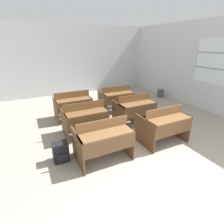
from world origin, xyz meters
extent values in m
plane|color=#9E9384|center=(0.00, 0.00, 0.00)|extent=(30.00, 30.00, 0.00)
cube|color=silver|center=(0.00, 6.97, 1.51)|extent=(7.31, 0.06, 3.03)
cube|color=silver|center=(3.63, 3.47, 0.49)|extent=(0.06, 6.94, 0.99)
cube|color=silver|center=(3.63, 3.47, 2.74)|extent=(0.06, 6.94, 0.57)
cube|color=silver|center=(3.63, 5.13, 1.72)|extent=(0.06, 3.61, 1.47)
cube|color=white|center=(3.63, 2.53, 1.72)|extent=(0.02, 1.59, 1.47)
cube|color=#4C4C51|center=(3.61, 2.53, 1.47)|extent=(0.02, 1.59, 0.02)
cube|color=#4C4C51|center=(3.61, 2.53, 1.97)|extent=(0.02, 1.59, 0.02)
cube|color=brown|center=(-1.35, 1.67, 0.34)|extent=(0.03, 0.78, 0.69)
cube|color=brown|center=(-0.30, 1.67, 0.34)|extent=(0.03, 0.78, 0.69)
cube|color=brown|center=(-0.82, 1.46, 0.67)|extent=(1.08, 0.37, 0.03)
cube|color=brown|center=(-0.82, 1.29, 0.50)|extent=(1.02, 0.02, 0.31)
cube|color=brown|center=(-0.82, 1.64, 0.79)|extent=(1.08, 0.02, 0.20)
cube|color=brown|center=(-0.82, 1.91, 0.43)|extent=(1.08, 0.29, 0.03)
cube|color=brown|center=(-0.82, 1.91, 0.16)|extent=(1.02, 0.04, 0.04)
cube|color=brown|center=(0.21, 1.66, 0.34)|extent=(0.03, 0.78, 0.69)
cube|color=brown|center=(1.27, 1.66, 0.34)|extent=(0.03, 0.78, 0.69)
cube|color=brown|center=(0.74, 1.45, 0.67)|extent=(1.08, 0.37, 0.03)
cube|color=brown|center=(0.74, 1.28, 0.50)|extent=(1.02, 0.02, 0.31)
cube|color=brown|center=(0.74, 1.63, 0.79)|extent=(1.08, 0.02, 0.20)
cube|color=brown|center=(0.74, 1.90, 0.43)|extent=(1.08, 0.29, 0.03)
cube|color=brown|center=(0.74, 1.90, 0.16)|extent=(1.02, 0.04, 0.04)
cube|color=#54371E|center=(-1.34, 2.86, 0.34)|extent=(0.03, 0.78, 0.69)
cube|color=#54371E|center=(-0.29, 2.86, 0.34)|extent=(0.03, 0.78, 0.69)
cube|color=brown|center=(-0.82, 2.65, 0.67)|extent=(1.08, 0.37, 0.03)
cube|color=#54371E|center=(-0.82, 2.48, 0.50)|extent=(1.02, 0.02, 0.31)
cube|color=brown|center=(-0.82, 2.83, 0.79)|extent=(1.08, 0.02, 0.20)
cube|color=brown|center=(-0.82, 3.10, 0.43)|extent=(1.08, 0.29, 0.03)
cube|color=#54371E|center=(-0.82, 3.10, 0.16)|extent=(1.02, 0.04, 0.04)
cube|color=#54381F|center=(0.18, 2.86, 0.34)|extent=(0.03, 0.78, 0.69)
cube|color=#54381F|center=(1.24, 2.86, 0.34)|extent=(0.03, 0.78, 0.69)
cube|color=brown|center=(0.71, 2.66, 0.67)|extent=(1.08, 0.37, 0.03)
cube|color=#54381F|center=(0.71, 2.48, 0.50)|extent=(1.02, 0.02, 0.31)
cube|color=brown|center=(0.71, 2.83, 0.79)|extent=(1.08, 0.02, 0.20)
cube|color=brown|center=(0.71, 3.11, 0.43)|extent=(1.08, 0.29, 0.03)
cube|color=#54381F|center=(0.71, 3.11, 0.16)|extent=(1.02, 0.04, 0.04)
cube|color=brown|center=(-1.36, 4.01, 0.34)|extent=(0.03, 0.78, 0.69)
cube|color=brown|center=(-0.31, 4.01, 0.34)|extent=(0.03, 0.78, 0.69)
cube|color=brown|center=(-0.84, 3.81, 0.67)|extent=(1.08, 0.37, 0.03)
cube|color=brown|center=(-0.84, 3.64, 0.50)|extent=(1.02, 0.02, 0.31)
cube|color=brown|center=(-0.84, 3.98, 0.79)|extent=(1.08, 0.02, 0.20)
cube|color=brown|center=(-0.84, 4.26, 0.43)|extent=(1.08, 0.29, 0.03)
cube|color=brown|center=(-0.84, 4.26, 0.16)|extent=(1.02, 0.04, 0.04)
cube|color=#53361E|center=(0.20, 4.03, 0.34)|extent=(0.03, 0.78, 0.69)
cube|color=#53361E|center=(1.25, 4.03, 0.34)|extent=(0.03, 0.78, 0.69)
cube|color=brown|center=(0.72, 3.83, 0.67)|extent=(1.08, 0.37, 0.03)
cube|color=#53361E|center=(0.72, 3.66, 0.50)|extent=(1.02, 0.02, 0.31)
cube|color=brown|center=(0.72, 4.00, 0.79)|extent=(1.08, 0.02, 0.20)
cube|color=brown|center=(0.72, 4.28, 0.43)|extent=(1.08, 0.29, 0.03)
cube|color=#53361E|center=(0.72, 4.28, 0.16)|extent=(1.02, 0.04, 0.04)
cylinder|color=#474C51|center=(3.24, 4.59, 0.17)|extent=(0.28, 0.28, 0.34)
cube|color=black|center=(-1.64, 1.94, 0.21)|extent=(0.31, 0.23, 0.42)
cube|color=black|center=(-1.64, 1.82, 0.13)|extent=(0.21, 0.02, 0.18)
camera|label=1|loc=(-2.02, -1.21, 2.28)|focal=28.00mm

